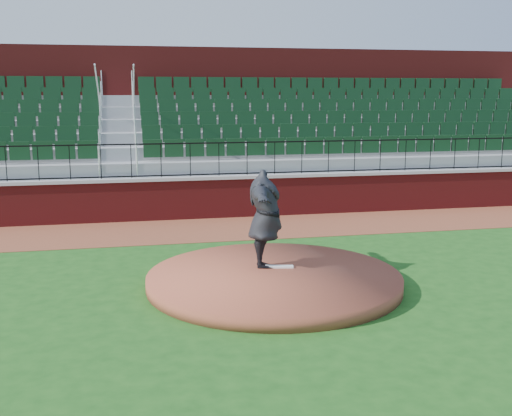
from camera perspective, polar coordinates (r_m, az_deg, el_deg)
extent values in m
plane|color=#1A4D16|center=(12.44, 1.43, -7.15)|extent=(90.00, 90.00, 0.00)
cube|color=brown|center=(17.56, -2.61, -1.86)|extent=(34.00, 3.20, 0.01)
cube|color=maroon|center=(18.99, -3.41, 0.92)|extent=(34.00, 0.35, 1.20)
cube|color=#B7B7B7|center=(18.90, -3.43, 2.86)|extent=(34.00, 0.45, 0.10)
cube|color=maroon|center=(24.23, -5.41, 8.10)|extent=(34.00, 0.50, 5.50)
cylinder|color=brown|center=(12.38, 1.67, -6.63)|extent=(5.06, 5.06, 0.25)
cube|color=white|center=(12.75, 2.17, -5.44)|extent=(0.59, 0.25, 0.04)
imported|color=black|center=(12.55, 0.84, -1.01)|extent=(1.07, 2.57, 2.03)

